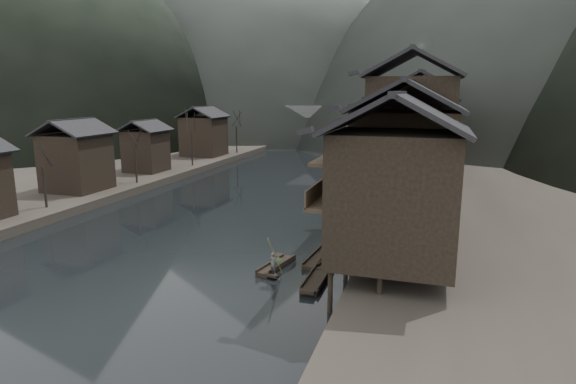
% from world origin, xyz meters
% --- Properties ---
extents(water, '(300.00, 300.00, 0.00)m').
position_xyz_m(water, '(0.00, 0.00, 0.00)').
color(water, black).
rests_on(water, ground).
extents(right_bank, '(40.00, 200.00, 1.80)m').
position_xyz_m(right_bank, '(35.00, 40.00, 0.90)').
color(right_bank, '#2D2823').
rests_on(right_bank, ground).
extents(left_bank, '(40.00, 200.00, 1.20)m').
position_xyz_m(left_bank, '(-35.00, 40.00, 0.60)').
color(left_bank, '#2D2823').
rests_on(left_bank, ground).
extents(stilt_houses, '(9.00, 67.60, 15.90)m').
position_xyz_m(stilt_houses, '(17.28, 19.63, 8.91)').
color(stilt_houses, black).
rests_on(stilt_houses, ground).
extents(left_houses, '(8.10, 53.20, 8.73)m').
position_xyz_m(left_houses, '(-20.50, 20.12, 5.66)').
color(left_houses, black).
rests_on(left_houses, left_bank).
extents(bare_trees, '(3.70, 62.13, 7.39)m').
position_xyz_m(bare_trees, '(-17.00, 18.08, 6.36)').
color(bare_trees, black).
rests_on(bare_trees, left_bank).
extents(moored_sampans, '(3.13, 73.20, 0.47)m').
position_xyz_m(moored_sampans, '(12.08, 27.30, 0.20)').
color(moored_sampans, black).
rests_on(moored_sampans, water).
extents(midriver_boats, '(13.91, 33.06, 0.45)m').
position_xyz_m(midriver_boats, '(1.48, 49.47, 0.20)').
color(midriver_boats, black).
rests_on(midriver_boats, water).
extents(stone_bridge, '(40.00, 6.00, 9.00)m').
position_xyz_m(stone_bridge, '(-0.00, 72.00, 5.11)').
color(stone_bridge, '#4C4C4F').
rests_on(stone_bridge, ground).
extents(hero_sampan, '(1.73, 4.59, 0.43)m').
position_xyz_m(hero_sampan, '(9.06, -4.77, 0.20)').
color(hero_sampan, black).
rests_on(hero_sampan, water).
extents(cargo_heap, '(1.00, 1.30, 0.60)m').
position_xyz_m(cargo_heap, '(9.02, -4.56, 0.73)').
color(cargo_heap, black).
rests_on(cargo_heap, hero_sampan).
extents(boatman, '(0.65, 0.53, 1.54)m').
position_xyz_m(boatman, '(9.37, -6.32, 1.20)').
color(boatman, '#4D4D4F').
rests_on(boatman, hero_sampan).
extents(bamboo_pole, '(0.58, 1.93, 3.45)m').
position_xyz_m(bamboo_pole, '(9.57, -6.32, 3.69)').
color(bamboo_pole, '#8C7A51').
rests_on(bamboo_pole, boatman).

